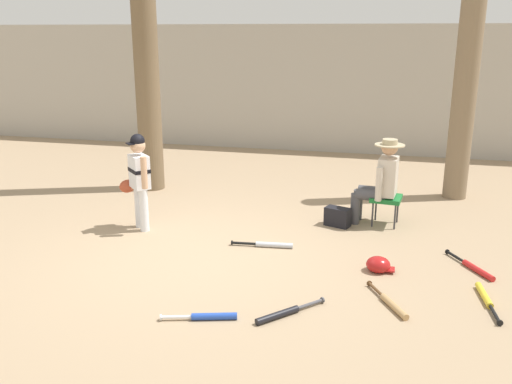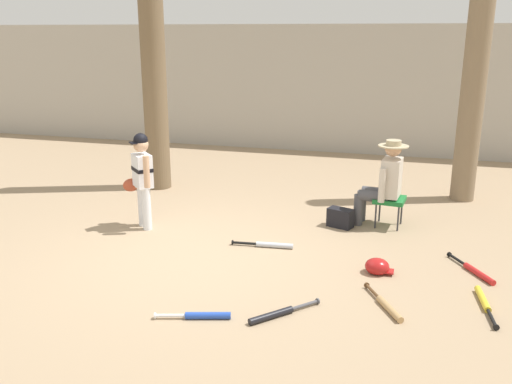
# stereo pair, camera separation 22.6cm
# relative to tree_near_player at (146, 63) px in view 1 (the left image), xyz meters

# --- Properties ---
(ground_plane) EXTENTS (60.00, 60.00, 0.00)m
(ground_plane) POSITION_rel_tree_near_player_xyz_m (1.73, -2.68, -2.08)
(ground_plane) COLOR #9E8466
(concrete_back_wall) EXTENTS (18.00, 0.36, 2.73)m
(concrete_back_wall) POSITION_rel_tree_near_player_xyz_m (1.73, 3.84, -0.72)
(concrete_back_wall) COLOR #ADA89E
(concrete_back_wall) RESTS_ON ground
(tree_near_player) EXTENTS (0.52, 0.52, 4.66)m
(tree_near_player) POSITION_rel_tree_near_player_xyz_m (0.00, 0.00, 0.00)
(tree_near_player) COLOR brown
(tree_near_player) RESTS_ON ground
(tree_behind_spectator) EXTENTS (0.54, 0.54, 4.29)m
(tree_behind_spectator) POSITION_rel_tree_near_player_xyz_m (4.96, 0.66, -0.21)
(tree_behind_spectator) COLOR #7F6B51
(tree_behind_spectator) RESTS_ON ground
(young_ballplayer) EXTENTS (0.57, 0.45, 1.31)m
(young_ballplayer) POSITION_rel_tree_near_player_xyz_m (0.69, -1.92, -1.34)
(young_ballplayer) COLOR white
(young_ballplayer) RESTS_ON ground
(folding_stool) EXTENTS (0.44, 0.44, 0.41)m
(folding_stool) POSITION_rel_tree_near_player_xyz_m (3.89, -0.96, -1.72)
(folding_stool) COLOR #196B2D
(folding_stool) RESTS_ON ground
(seated_spectator) EXTENTS (0.67, 0.54, 1.20)m
(seated_spectator) POSITION_rel_tree_near_player_xyz_m (3.80, -0.95, -1.44)
(seated_spectator) COLOR #47474C
(seated_spectator) RESTS_ON ground
(handbag_beside_stool) EXTENTS (0.38, 0.29, 0.26)m
(handbag_beside_stool) POSITION_rel_tree_near_player_xyz_m (3.26, -1.17, -1.95)
(handbag_beside_stool) COLOR black
(handbag_beside_stool) RESTS_ON ground
(bat_yellow_trainer) EXTENTS (0.15, 0.80, 0.07)m
(bat_yellow_trainer) POSITION_rel_tree_near_player_xyz_m (4.92, -3.04, -2.05)
(bat_yellow_trainer) COLOR yellow
(bat_yellow_trainer) RESTS_ON ground
(bat_red_barrel) EXTENTS (0.47, 0.73, 0.07)m
(bat_red_barrel) POSITION_rel_tree_near_player_xyz_m (4.90, -2.30, -2.05)
(bat_red_barrel) COLOR red
(bat_red_barrel) RESTS_ON ground
(bat_wood_tan) EXTENTS (0.42, 0.70, 0.07)m
(bat_wood_tan) POSITION_rel_tree_near_player_xyz_m (4.00, -3.39, -2.05)
(bat_wood_tan) COLOR tan
(bat_wood_tan) RESTS_ON ground
(bat_black_composite) EXTENTS (0.58, 0.62, 0.07)m
(bat_black_composite) POSITION_rel_tree_near_player_xyz_m (3.02, -3.83, -2.05)
(bat_black_composite) COLOR black
(bat_black_composite) RESTS_ON ground
(bat_blue_youth) EXTENTS (0.70, 0.26, 0.07)m
(bat_blue_youth) POSITION_rel_tree_near_player_xyz_m (2.36, -4.05, -2.05)
(bat_blue_youth) COLOR #2347AD
(bat_blue_youth) RESTS_ON ground
(bat_aluminum_silver) EXTENTS (0.77, 0.14, 0.07)m
(bat_aluminum_silver) POSITION_rel_tree_near_player_xyz_m (2.52, -2.16, -2.05)
(bat_aluminum_silver) COLOR #B7BCC6
(bat_aluminum_silver) RESTS_ON ground
(batting_helmet_red) EXTENTS (0.32, 0.24, 0.18)m
(batting_helmet_red) POSITION_rel_tree_near_player_xyz_m (3.86, -2.57, -2.01)
(batting_helmet_red) COLOR #A81919
(batting_helmet_red) RESTS_ON ground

